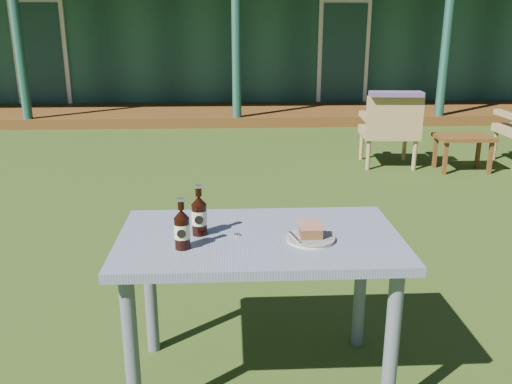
{
  "coord_description": "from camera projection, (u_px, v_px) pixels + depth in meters",
  "views": [
    {
      "loc": [
        -0.12,
        -3.74,
        1.58
      ],
      "look_at": [
        0.0,
        -1.3,
        0.82
      ],
      "focal_mm": 38.0,
      "sensor_mm": 36.0,
      "label": 1
    }
  ],
  "objects": [
    {
      "name": "cafe_table",
      "position": [
        259.0,
        257.0,
        2.33
      ],
      "size": [
        1.2,
        0.7,
        0.72
      ],
      "color": "slate",
      "rests_on": "ground"
    },
    {
      "name": "fork",
      "position": [
        295.0,
        238.0,
        2.24
      ],
      "size": [
        0.04,
        0.14,
        0.0
      ],
      "primitive_type": "cube",
      "rotation": [
        0.0,
        0.0,
        0.23
      ],
      "color": "silver",
      "rests_on": "plate"
    },
    {
      "name": "floral_throw",
      "position": [
        396.0,
        94.0,
        5.85
      ],
      "size": [
        0.58,
        0.24,
        0.05
      ],
      "primitive_type": "cube",
      "rotation": [
        0.0,
        0.0,
        3.07
      ],
      "color": "#5E4871",
      "rests_on": "armchair_left"
    },
    {
      "name": "pavilion",
      "position": [
        233.0,
        22.0,
        12.51
      ],
      "size": [
        15.8,
        8.3,
        3.45
      ],
      "color": "#1C4A3C",
      "rests_on": "ground"
    },
    {
      "name": "ground",
      "position": [
        247.0,
        245.0,
        4.04
      ],
      "size": [
        80.0,
        80.0,
        0.0
      ],
      "primitive_type": "plane",
      "color": "#334916"
    },
    {
      "name": "cola_bottle_near",
      "position": [
        199.0,
        215.0,
        2.29
      ],
      "size": [
        0.07,
        0.07,
        0.22
      ],
      "color": "black",
      "rests_on": "cafe_table"
    },
    {
      "name": "side_table",
      "position": [
        464.0,
        141.0,
        5.97
      ],
      "size": [
        0.6,
        0.4,
        0.4
      ],
      "color": "#5B3716",
      "rests_on": "ground"
    },
    {
      "name": "cola_bottle_far",
      "position": [
        182.0,
        229.0,
        2.15
      ],
      "size": [
        0.06,
        0.06,
        0.21
      ],
      "color": "black",
      "rests_on": "cafe_table"
    },
    {
      "name": "bottle_cap",
      "position": [
        237.0,
        235.0,
        2.3
      ],
      "size": [
        0.03,
        0.03,
        0.01
      ],
      "primitive_type": "cylinder",
      "color": "silver",
      "rests_on": "cafe_table"
    },
    {
      "name": "cake_slice",
      "position": [
        311.0,
        229.0,
        2.25
      ],
      "size": [
        0.09,
        0.09,
        0.06
      ],
      "color": "brown",
      "rests_on": "plate"
    },
    {
      "name": "armchair_left",
      "position": [
        390.0,
        126.0,
        6.12
      ],
      "size": [
        0.65,
        0.62,
        0.83
      ],
      "color": "#A48552",
      "rests_on": "ground"
    },
    {
      "name": "plate",
      "position": [
        311.0,
        238.0,
        2.25
      ],
      "size": [
        0.2,
        0.2,
        0.01
      ],
      "color": "silver",
      "rests_on": "cafe_table"
    }
  ]
}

